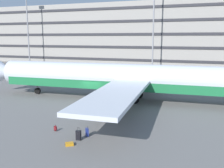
% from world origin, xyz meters
% --- Properties ---
extents(ground_plane, '(600.00, 600.00, 0.00)m').
position_xyz_m(ground_plane, '(0.00, 0.00, 0.00)').
color(ground_plane, slate).
extents(terminal_structure, '(151.81, 21.95, 18.44)m').
position_xyz_m(terminal_structure, '(0.00, 52.51, 9.22)').
color(terminal_structure, gray).
rests_on(terminal_structure, ground_plane).
extents(airliner, '(41.42, 33.62, 10.05)m').
position_xyz_m(airliner, '(4.79, 1.69, 2.92)').
color(airliner, silver).
rests_on(airliner, ground_plane).
extents(light_mast_far_left, '(1.80, 0.50, 21.63)m').
position_xyz_m(light_mast_far_left, '(-36.95, 36.05, 12.50)').
color(light_mast_far_left, gray).
rests_on(light_mast_far_left, ground_plane).
extents(light_mast_left, '(1.80, 0.50, 24.14)m').
position_xyz_m(light_mast_left, '(1.48, 36.05, 13.79)').
color(light_mast_left, gray).
rests_on(light_mast_left, ground_plane).
extents(suitcase_laid_flat, '(0.77, 0.72, 0.21)m').
position_xyz_m(suitcase_laid_flat, '(4.14, -13.70, 0.10)').
color(suitcase_laid_flat, orange).
rests_on(suitcase_laid_flat, ground_plane).
extents(suitcase_upright, '(0.42, 0.48, 0.82)m').
position_xyz_m(suitcase_upright, '(4.65, -11.58, 0.37)').
color(suitcase_upright, navy).
rests_on(suitcase_upright, ground_plane).
extents(suitcase_navy, '(0.41, 0.25, 1.02)m').
position_xyz_m(suitcase_navy, '(4.35, -12.56, 0.43)').
color(suitcase_navy, black).
rests_on(suitcase_navy, ground_plane).
extents(backpack_red, '(0.36, 0.37, 0.57)m').
position_xyz_m(backpack_red, '(1.51, -11.43, 0.25)').
color(backpack_red, maroon).
rests_on(backpack_red, ground_plane).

